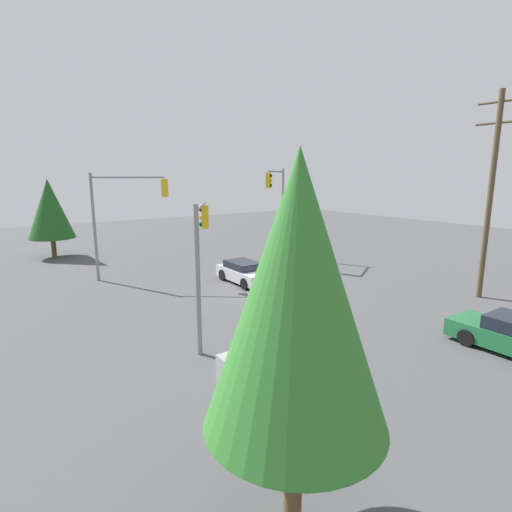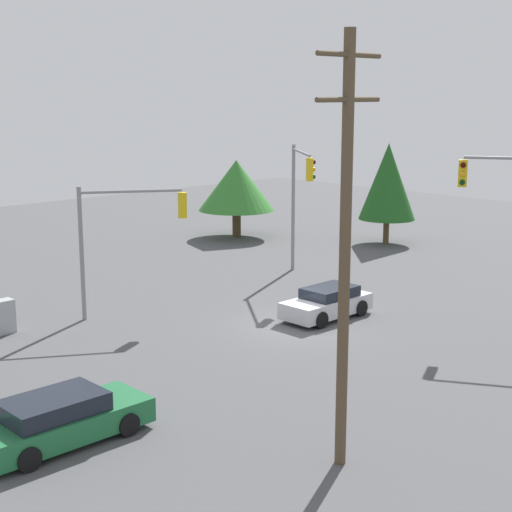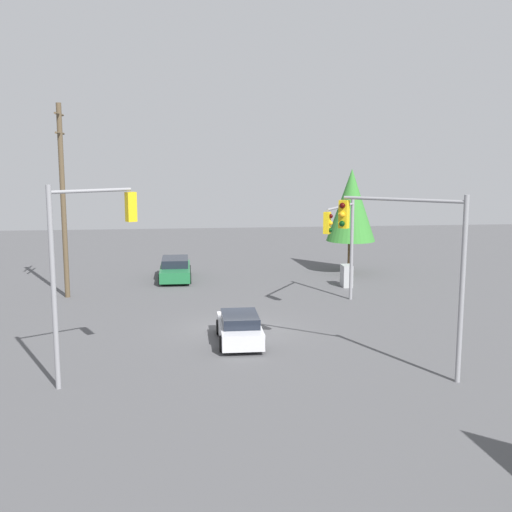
{
  "view_description": "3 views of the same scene",
  "coord_description": "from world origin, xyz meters",
  "px_view_note": "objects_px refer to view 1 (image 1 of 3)",
  "views": [
    {
      "loc": [
        18.07,
        -12.81,
        6.48
      ],
      "look_at": [
        0.3,
        -0.52,
        2.07
      ],
      "focal_mm": 28.0,
      "sensor_mm": 36.0,
      "label": 1
    },
    {
      "loc": [
        22.15,
        20.54,
        9.14
      ],
      "look_at": [
        0.45,
        -1.93,
        2.65
      ],
      "focal_mm": 55.0,
      "sensor_mm": 36.0,
      "label": 2
    },
    {
      "loc": [
        -28.0,
        2.23,
        8.0
      ],
      "look_at": [
        2.28,
        -1.12,
        3.06
      ],
      "focal_mm": 45.0,
      "sensor_mm": 36.0,
      "label": 3
    }
  ],
  "objects_px": {
    "sedan_silver": "(244,272)",
    "traffic_signal_cross": "(201,243)",
    "traffic_signal_aux": "(122,207)",
    "electrical_cabinet": "(233,380)",
    "traffic_signal_main": "(278,199)"
  },
  "relations": [
    {
      "from": "traffic_signal_cross",
      "to": "sedan_silver",
      "type": "bearing_deg",
      "value": -12.99
    },
    {
      "from": "traffic_signal_main",
      "to": "traffic_signal_cross",
      "type": "relative_size",
      "value": 1.26
    },
    {
      "from": "traffic_signal_main",
      "to": "electrical_cabinet",
      "type": "relative_size",
      "value": 5.29
    },
    {
      "from": "traffic_signal_cross",
      "to": "electrical_cabinet",
      "type": "height_order",
      "value": "traffic_signal_cross"
    },
    {
      "from": "traffic_signal_aux",
      "to": "sedan_silver",
      "type": "bearing_deg",
      "value": -0.72
    },
    {
      "from": "sedan_silver",
      "to": "electrical_cabinet",
      "type": "height_order",
      "value": "electrical_cabinet"
    },
    {
      "from": "sedan_silver",
      "to": "traffic_signal_cross",
      "type": "xyz_separation_m",
      "value": [
        5.86,
        -5.81,
        3.19
      ]
    },
    {
      "from": "sedan_silver",
      "to": "traffic_signal_main",
      "type": "xyz_separation_m",
      "value": [
        -4.08,
        5.67,
        4.04
      ]
    },
    {
      "from": "traffic_signal_cross",
      "to": "traffic_signal_aux",
      "type": "height_order",
      "value": "traffic_signal_aux"
    },
    {
      "from": "sedan_silver",
      "to": "traffic_signal_main",
      "type": "distance_m",
      "value": 8.07
    },
    {
      "from": "sedan_silver",
      "to": "traffic_signal_cross",
      "type": "distance_m",
      "value": 8.85
    },
    {
      "from": "sedan_silver",
      "to": "traffic_signal_cross",
      "type": "bearing_deg",
      "value": 45.23
    },
    {
      "from": "traffic_signal_aux",
      "to": "electrical_cabinet",
      "type": "distance_m",
      "value": 15.81
    },
    {
      "from": "electrical_cabinet",
      "to": "traffic_signal_aux",
      "type": "bearing_deg",
      "value": 174.14
    },
    {
      "from": "sedan_silver",
      "to": "traffic_signal_cross",
      "type": "height_order",
      "value": "traffic_signal_cross"
    }
  ]
}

